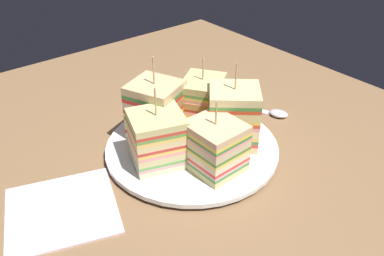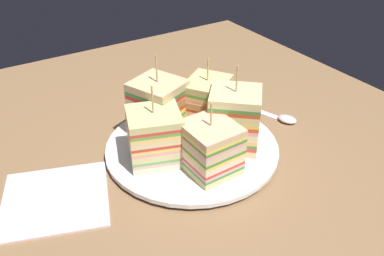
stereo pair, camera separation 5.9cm
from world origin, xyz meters
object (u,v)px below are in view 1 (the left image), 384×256
(chip_pile, at_px, (190,135))
(napkin, at_px, (62,209))
(plate, at_px, (192,147))
(spoon, at_px, (266,111))
(sandwich_wedge_1, at_px, (157,138))
(sandwich_wedge_2, at_px, (215,146))
(sandwich_wedge_4, at_px, (203,103))
(sandwich_wedge_0, at_px, (156,110))
(sandwich_wedge_3, at_px, (233,116))

(chip_pile, relative_size, napkin, 0.52)
(plate, xyz_separation_m, spoon, (0.01, -0.17, -0.00))
(plate, distance_m, chip_pile, 0.02)
(plate, relative_size, spoon, 1.80)
(napkin, bearing_deg, spoon, -89.87)
(sandwich_wedge_1, distance_m, sandwich_wedge_2, 0.08)
(sandwich_wedge_1, xyz_separation_m, napkin, (0.00, 0.15, -0.05))
(sandwich_wedge_4, relative_size, chip_pile, 1.63)
(sandwich_wedge_0, bearing_deg, chip_pile, 8.15)
(spoon, bearing_deg, sandwich_wedge_1, -108.48)
(sandwich_wedge_2, relative_size, sandwich_wedge_4, 0.91)
(sandwich_wedge_3, xyz_separation_m, spoon, (0.04, -0.12, -0.05))
(sandwich_wedge_1, bearing_deg, napkin, -162.50)
(sandwich_wedge_0, relative_size, sandwich_wedge_2, 1.25)
(chip_pile, bearing_deg, sandwich_wedge_0, 31.26)
(sandwich_wedge_4, relative_size, napkin, 0.85)
(plate, height_order, sandwich_wedge_4, sandwich_wedge_4)
(sandwich_wedge_1, height_order, spoon, sandwich_wedge_1)
(sandwich_wedge_2, height_order, sandwich_wedge_3, sandwich_wedge_3)
(sandwich_wedge_2, bearing_deg, sandwich_wedge_4, -33.57)
(napkin, bearing_deg, plate, -91.77)
(plate, height_order, chip_pile, chip_pile)
(sandwich_wedge_4, bearing_deg, chip_pile, -5.91)
(chip_pile, bearing_deg, sandwich_wedge_2, 169.11)
(sandwich_wedge_1, xyz_separation_m, spoon, (0.01, -0.23, -0.05))
(sandwich_wedge_2, relative_size, spoon, 0.72)
(plate, relative_size, sandwich_wedge_1, 2.23)
(plate, distance_m, spoon, 0.17)
(sandwich_wedge_3, bearing_deg, napkin, 33.29)
(sandwich_wedge_0, relative_size, sandwich_wedge_4, 1.14)
(sandwich_wedge_1, xyz_separation_m, chip_pile, (0.01, -0.06, -0.03))
(plate, xyz_separation_m, sandwich_wedge_0, (0.06, 0.02, 0.05))
(sandwich_wedge_1, distance_m, sandwich_wedge_4, 0.11)
(sandwich_wedge_3, height_order, spoon, sandwich_wedge_3)
(sandwich_wedge_4, distance_m, spoon, 0.14)
(sandwich_wedge_2, bearing_deg, sandwich_wedge_1, 37.97)
(sandwich_wedge_0, relative_size, chip_pile, 1.86)
(chip_pile, distance_m, spoon, 0.17)
(sandwich_wedge_1, height_order, napkin, sandwich_wedge_1)
(plate, relative_size, chip_pile, 3.69)
(chip_pile, bearing_deg, sandwich_wedge_3, -130.10)
(sandwich_wedge_0, relative_size, napkin, 0.97)
(sandwich_wedge_3, bearing_deg, sandwich_wedge_1, 25.24)
(sandwich_wedge_2, distance_m, spoon, 0.20)
(sandwich_wedge_0, height_order, sandwich_wedge_1, sandwich_wedge_0)
(sandwich_wedge_3, bearing_deg, sandwich_wedge_2, 66.67)
(sandwich_wedge_2, height_order, chip_pile, sandwich_wedge_2)
(sandwich_wedge_0, distance_m, sandwich_wedge_3, 0.11)
(spoon, bearing_deg, chip_pile, -110.67)
(sandwich_wedge_0, bearing_deg, spoon, 53.08)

